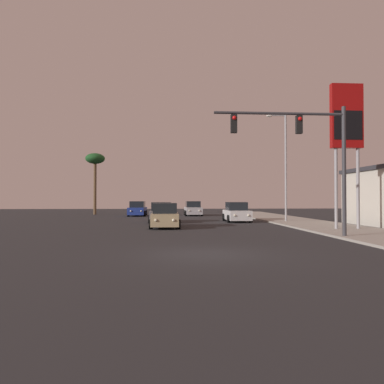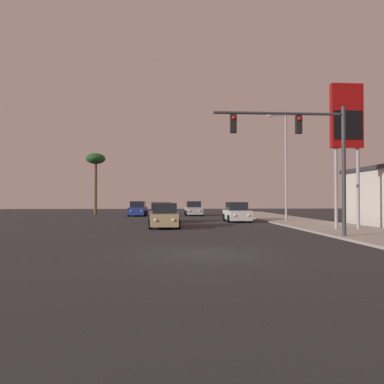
# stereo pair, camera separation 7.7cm
# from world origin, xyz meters

# --- Properties ---
(ground_plane) EXTENTS (120.00, 120.00, 0.00)m
(ground_plane) POSITION_xyz_m (0.00, 0.00, 0.00)
(ground_plane) COLOR #28282B
(sidewalk_right) EXTENTS (5.00, 60.00, 0.12)m
(sidewalk_right) POSITION_xyz_m (9.50, 10.00, 0.06)
(sidewalk_right) COLOR #9E998E
(sidewalk_right) RESTS_ON ground
(car_blue) EXTENTS (2.04, 4.34, 1.68)m
(car_blue) POSITION_xyz_m (-4.78, 29.84, 0.76)
(car_blue) COLOR navy
(car_blue) RESTS_ON ground
(car_white) EXTENTS (2.04, 4.31, 1.68)m
(car_white) POSITION_xyz_m (4.58, 18.61, 0.76)
(car_white) COLOR silver
(car_white) RESTS_ON ground
(car_silver) EXTENTS (2.04, 4.33, 1.68)m
(car_silver) POSITION_xyz_m (1.64, 30.42, 0.76)
(car_silver) COLOR #B7B7BC
(car_silver) RESTS_ON ground
(car_grey) EXTENTS (2.04, 4.32, 1.68)m
(car_grey) POSITION_xyz_m (-1.88, 18.15, 0.76)
(car_grey) COLOR slate
(car_grey) RESTS_ON ground
(car_tan) EXTENTS (2.04, 4.31, 1.68)m
(car_tan) POSITION_xyz_m (-1.55, 12.37, 0.76)
(car_tan) COLOR tan
(car_tan) RESTS_ON ground
(traffic_light_mast) EXTENTS (6.68, 0.36, 6.50)m
(traffic_light_mast) POSITION_xyz_m (5.59, 4.90, 4.69)
(traffic_light_mast) COLOR #38383D
(traffic_light_mast) RESTS_ON sidewalk_right
(street_lamp) EXTENTS (1.74, 0.24, 9.00)m
(street_lamp) POSITION_xyz_m (8.41, 17.43, 5.12)
(street_lamp) COLOR #99999E
(street_lamp) RESTS_ON sidewalk_right
(gas_station_sign) EXTENTS (2.00, 0.42, 9.00)m
(gas_station_sign) POSITION_xyz_m (9.74, 9.18, 6.62)
(gas_station_sign) COLOR #99999E
(gas_station_sign) RESTS_ON sidewalk_right
(palm_tree_far) EXTENTS (2.40, 2.40, 7.65)m
(palm_tree_far) POSITION_xyz_m (-10.37, 34.00, 6.62)
(palm_tree_far) COLOR brown
(palm_tree_far) RESTS_ON ground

